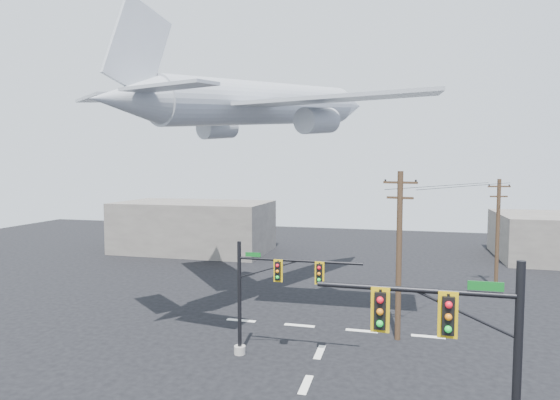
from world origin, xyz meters
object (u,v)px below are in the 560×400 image
(signal_mast_near, at_px, (471,373))
(signal_mast_far, at_px, (265,295))
(airliner, at_px, (266,104))
(utility_pole_a, at_px, (399,252))
(utility_pole_b, at_px, (498,232))

(signal_mast_near, bearing_deg, signal_mast_far, 136.23)
(airliner, bearing_deg, signal_mast_near, -122.08)
(signal_mast_far, height_order, airliner, airliner)
(utility_pole_a, distance_m, utility_pole_b, 16.19)
(signal_mast_near, height_order, utility_pole_a, utility_pole_a)
(signal_mast_far, height_order, utility_pole_a, utility_pole_a)
(utility_pole_a, bearing_deg, signal_mast_near, -64.73)
(signal_mast_near, bearing_deg, utility_pole_b, 77.94)
(signal_mast_far, distance_m, utility_pole_a, 8.45)
(signal_mast_near, distance_m, utility_pole_b, 27.88)
(signal_mast_far, relative_size, airliner, 0.27)
(utility_pole_b, relative_size, airliner, 0.36)
(signal_mast_near, distance_m, signal_mast_far, 12.67)
(utility_pole_a, bearing_deg, utility_pole_b, 76.09)
(signal_mast_near, relative_size, airliner, 0.29)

